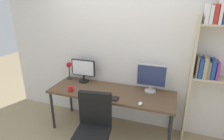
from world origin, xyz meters
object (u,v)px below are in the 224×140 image
desk_lamp (68,67)px  computer_mouse (140,104)px  office_chair (93,136)px  monitor_left (83,70)px  coffee_mug (71,89)px  keyboard_main (106,97)px  desk (111,94)px  monitor_right (151,77)px  bookshelf (222,56)px

desk_lamp → computer_mouse: size_ratio=3.91×
office_chair → monitor_left: 1.24m
monitor_left → computer_mouse: (1.13, -0.47, -0.22)m
desk_lamp → computer_mouse: (1.45, -0.47, -0.23)m
office_chair → coffee_mug: size_ratio=9.34×
monitor_left → coffee_mug: (-0.01, -0.44, -0.19)m
monitor_left → desk_lamp: (-0.32, 0.01, 0.01)m
desk_lamp → computer_mouse: 1.54m
computer_mouse → coffee_mug: size_ratio=0.91×
office_chair → keyboard_main: office_chair is taller
keyboard_main → coffee_mug: bearing=179.4°
desk → keyboard_main: (0.00, -0.23, 0.06)m
monitor_right → computer_mouse: monitor_right is taller
monitor_left → keyboard_main: monitor_left is taller
desk → office_chair: bearing=-89.8°
office_chair → computer_mouse: size_ratio=10.31×
desk_lamp → keyboard_main: 1.05m
desk → keyboard_main: 0.24m
keyboard_main → computer_mouse: (0.53, -0.03, 0.01)m
desk → computer_mouse: (0.53, -0.26, 0.07)m
monitor_right → computer_mouse: (-0.07, -0.47, -0.23)m
desk_lamp → computer_mouse: desk_lamp is taller
keyboard_main → monitor_right: bearing=36.4°
monitor_right → desk_lamp: 1.52m
desk_lamp → bookshelf: bearing=0.3°
bookshelf → keyboard_main: 1.72m
office_chair → coffee_mug: 0.87m
office_chair → keyboard_main: bearing=90.2°
desk → office_chair: office_chair is taller
keyboard_main → coffee_mug: 0.61m
desk → monitor_left: size_ratio=4.57×
coffee_mug → monitor_left: bearing=89.0°
bookshelf → desk_lamp: 2.47m
monitor_left → desk_lamp: size_ratio=1.18×
bookshelf → keyboard_main: bearing=-163.1°
monitor_left → coffee_mug: monitor_left is taller
office_chair → desk_lamp: 1.43m
desk_lamp → keyboard_main: bearing=-26.1°
bookshelf → desk_lamp: bearing=-179.7°
desk_lamp → coffee_mug: bearing=-55.3°
monitor_right → computer_mouse: size_ratio=4.96×
monitor_left → monitor_right: size_ratio=0.93×
office_chair → monitor_right: 1.24m
desk → monitor_left: monitor_left is taller
desk → desk_lamp: size_ratio=5.41×
coffee_mug → monitor_right: bearing=19.9°
desk → desk_lamp: 0.99m
desk_lamp → keyboard_main: size_ratio=0.96×
monitor_right → keyboard_main: size_ratio=1.22×
monitor_right → desk_lamp: size_ratio=1.27×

